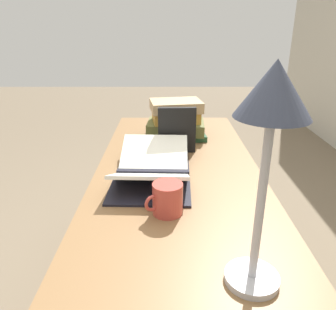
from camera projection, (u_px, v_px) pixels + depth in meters
reading_desk at (178, 197)px, 1.28m from camera, size 1.60×0.64×0.75m
open_book at (152, 168)px, 1.22m from camera, size 0.48×0.29×0.09m
book_stack_tall at (175, 121)px, 1.61m from camera, size 0.22×0.30×0.19m
book_standing_upright at (178, 130)px, 1.42m from camera, size 0.03×0.16×0.20m
reading_lamp at (271, 118)px, 0.59m from camera, size 0.14×0.14×0.48m
coffee_mug at (167, 199)px, 0.97m from camera, size 0.09×0.11×0.10m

